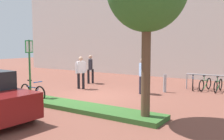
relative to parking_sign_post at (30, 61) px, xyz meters
The scene contains 10 objects.
ground_plane 3.23m from the parking_sign_post, 49.20° to the left, with size 60.00×60.00×0.00m, color brown.
building_facade 11.58m from the parking_sign_post, 80.62° to the left, with size 28.00×1.20×10.00m, color silver.
planter_strip 2.95m from the parking_sign_post, ahead, with size 7.00×1.10×0.16m, color #336028.
parking_sign_post is the anchor object (origin of this frame).
bike_at_sign 1.32m from the parking_sign_post, 63.46° to the left, with size 1.68×0.42×0.86m.
bike_rack_cluster 9.13m from the parking_sign_post, 46.44° to the left, with size 3.21×1.65×0.83m.
bollard_steel 6.46m from the parking_sign_post, 50.22° to the left, with size 0.16×0.16×0.90m, color #ADADB2.
person_suited_dark 5.26m from the parking_sign_post, 98.91° to the left, with size 0.43×0.51×1.72m.
person_shirt_blue 5.19m from the parking_sign_post, 50.02° to the left, with size 0.46×0.46×1.72m.
person_shirt_white 3.41m from the parking_sign_post, 90.65° to the left, with size 0.41×0.55×1.72m.
Camera 1 is at (7.00, -9.20, 2.38)m, focal length 41.40 mm.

